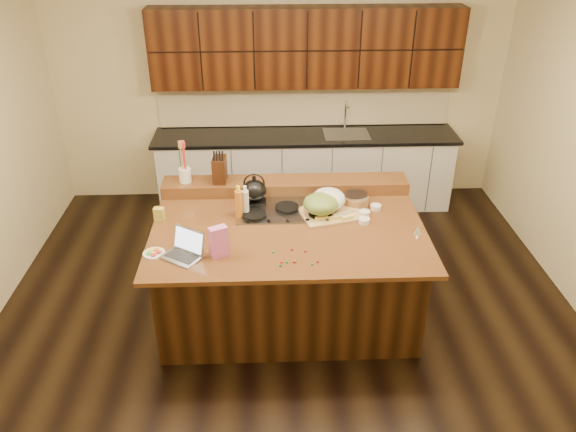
{
  "coord_description": "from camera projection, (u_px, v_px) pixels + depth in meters",
  "views": [
    {
      "loc": [
        -0.17,
        -4.26,
        3.43
      ],
      "look_at": [
        0.0,
        0.05,
        1.0
      ],
      "focal_mm": 35.0,
      "sensor_mm": 36.0,
      "label": 1
    }
  ],
  "objects": [
    {
      "name": "wooden_tray",
      "position": [
        329.0,
        202.0,
        5.14
      ],
      "size": [
        0.62,
        0.52,
        0.22
      ],
      "rotation": [
        0.0,
        0.0,
        0.27
      ],
      "color": "tan",
      "rests_on": "island"
    },
    {
      "name": "cooktop",
      "position": [
        287.0,
        209.0,
        5.2
      ],
      "size": [
        0.92,
        0.52,
        0.05
      ],
      "color": "gray",
      "rests_on": "island"
    },
    {
      "name": "island",
      "position": [
        288.0,
        269.0,
        5.17
      ],
      "size": [
        2.4,
        1.6,
        0.92
      ],
      "color": "black",
      "rests_on": "ground"
    },
    {
      "name": "kettle",
      "position": [
        254.0,
        190.0,
        5.24
      ],
      "size": [
        0.27,
        0.27,
        0.2
      ],
      "primitive_type": "ellipsoid",
      "rotation": [
        0.0,
        0.0,
        0.24
      ],
      "color": "black",
      "rests_on": "cooktop"
    },
    {
      "name": "gumdrop_3",
      "position": [
        280.0,
        265.0,
        4.41
      ],
      "size": [
        0.02,
        0.02,
        0.02
      ],
      "primitive_type": "ellipsoid",
      "color": "#198C26",
      "rests_on": "island"
    },
    {
      "name": "vinegar_bottle",
      "position": [
        245.0,
        203.0,
        5.06
      ],
      "size": [
        0.08,
        0.08,
        0.25
      ],
      "primitive_type": "cylinder",
      "rotation": [
        0.0,
        0.0,
        0.3
      ],
      "color": "silver",
      "rests_on": "island"
    },
    {
      "name": "gumdrop_8",
      "position": [
        318.0,
        262.0,
        4.45
      ],
      "size": [
        0.02,
        0.02,
        0.02
      ],
      "primitive_type": "ellipsoid",
      "color": "red",
      "rests_on": "island"
    },
    {
      "name": "utensil_crock",
      "position": [
        185.0,
        175.0,
        5.43
      ],
      "size": [
        0.14,
        0.14,
        0.14
      ],
      "primitive_type": "cylinder",
      "rotation": [
        0.0,
        0.0,
        -0.21
      ],
      "color": "white",
      "rests_on": "back_ledge"
    },
    {
      "name": "strainer_bowl",
      "position": [
        356.0,
        200.0,
        5.29
      ],
      "size": [
        0.27,
        0.27,
        0.09
      ],
      "primitive_type": "cylinder",
      "rotation": [
        0.0,
        0.0,
        -0.14
      ],
      "color": "#996B3F",
      "rests_on": "island"
    },
    {
      "name": "room",
      "position": [
        288.0,
        183.0,
        4.74
      ],
      "size": [
        5.52,
        5.02,
        2.72
      ],
      "color": "black",
      "rests_on": "ground"
    },
    {
      "name": "gumdrop_2",
      "position": [
        281.0,
        262.0,
        4.44
      ],
      "size": [
        0.02,
        0.02,
        0.02
      ],
      "primitive_type": "ellipsoid",
      "color": "red",
      "rests_on": "island"
    },
    {
      "name": "knife_block",
      "position": [
        220.0,
        170.0,
        5.41
      ],
      "size": [
        0.13,
        0.21,
        0.25
      ],
      "primitive_type": "cube",
      "rotation": [
        0.0,
        0.0,
        -0.06
      ],
      "color": "black",
      "rests_on": "back_ledge"
    },
    {
      "name": "gumdrop_7",
      "position": [
        295.0,
        261.0,
        4.45
      ],
      "size": [
        0.02,
        0.02,
        0.02
      ],
      "primitive_type": "ellipsoid",
      "color": "#198C26",
      "rests_on": "island"
    },
    {
      "name": "gumdrop_1",
      "position": [
        312.0,
        264.0,
        4.42
      ],
      "size": [
        0.02,
        0.02,
        0.02
      ],
      "primitive_type": "ellipsoid",
      "color": "#198C26",
      "rests_on": "island"
    },
    {
      "name": "kitchen_timer",
      "position": [
        418.0,
        229.0,
        4.84
      ],
      "size": [
        0.08,
        0.08,
        0.07
      ],
      "primitive_type": "cone",
      "rotation": [
        0.0,
        0.0,
        -0.03
      ],
      "color": "silver",
      "rests_on": "island"
    },
    {
      "name": "candy_plate",
      "position": [
        154.0,
        253.0,
        4.56
      ],
      "size": [
        0.24,
        0.24,
        0.01
      ],
      "primitive_type": "cylinder",
      "rotation": [
        0.0,
        0.0,
        -0.43
      ],
      "color": "white",
      "rests_on": "island"
    },
    {
      "name": "green_bowl",
      "position": [
        321.0,
        204.0,
        5.04
      ],
      "size": [
        0.4,
        0.4,
        0.18
      ],
      "primitive_type": "ellipsoid",
      "rotation": [
        0.0,
        0.0,
        -0.33
      ],
      "color": "olive",
      "rests_on": "cooktop"
    },
    {
      "name": "gumdrop_6",
      "position": [
        305.0,
        251.0,
        4.58
      ],
      "size": [
        0.02,
        0.02,
        0.02
      ],
      "primitive_type": "ellipsoid",
      "color": "red",
      "rests_on": "island"
    },
    {
      "name": "oil_bottle",
      "position": [
        239.0,
        205.0,
        5.02
      ],
      "size": [
        0.08,
        0.08,
        0.27
      ],
      "primitive_type": "cylinder",
      "rotation": [
        0.0,
        0.0,
        -0.24
      ],
      "color": "#C67323",
      "rests_on": "island"
    },
    {
      "name": "gumdrop_9",
      "position": [
        273.0,
        252.0,
        4.58
      ],
      "size": [
        0.02,
        0.02,
        0.02
      ],
      "primitive_type": "ellipsoid",
      "color": "#198C26",
      "rests_on": "island"
    },
    {
      "name": "ramekin_c",
      "position": [
        365.0,
        213.0,
        5.11
      ],
      "size": [
        0.12,
        0.12,
        0.04
      ],
      "primitive_type": "cylinder",
      "rotation": [
        0.0,
        0.0,
        0.29
      ],
      "color": "white",
      "rests_on": "island"
    },
    {
      "name": "package_box",
      "position": [
        159.0,
        214.0,
        5.02
      ],
      "size": [
        0.1,
        0.07,
        0.12
      ],
      "primitive_type": "cube",
      "rotation": [
        0.0,
        0.0,
        -0.13
      ],
      "color": "gold",
      "rests_on": "island"
    },
    {
      "name": "back_ledge",
      "position": [
        285.0,
        185.0,
        5.53
      ],
      "size": [
        2.4,
        0.3,
        0.12
      ],
      "primitive_type": "cube",
      "color": "black",
      "rests_on": "island"
    },
    {
      "name": "ramekin_b",
      "position": [
        376.0,
        207.0,
        5.21
      ],
      "size": [
        0.11,
        0.11,
        0.04
      ],
      "primitive_type": "cylinder",
      "rotation": [
        0.0,
        0.0,
        -0.12
      ],
      "color": "white",
      "rests_on": "island"
    },
    {
      "name": "ramekin_a",
      "position": [
        364.0,
        221.0,
        4.99
      ],
      "size": [
        0.11,
        0.11,
        0.04
      ],
      "primitive_type": "cylinder",
      "rotation": [
        0.0,
        0.0,
        0.09
      ],
      "color": "white",
      "rests_on": "island"
    },
    {
      "name": "gumdrop_4",
      "position": [
        292.0,
        249.0,
        4.61
      ],
      "size": [
        0.02,
        0.02,
        0.02
      ],
      "primitive_type": "ellipsoid",
      "color": "red",
      "rests_on": "island"
    },
    {
      "name": "back_counter",
      "position": [
        305.0,
        130.0,
        6.86
      ],
      "size": [
        3.7,
        0.66,
        2.4
      ],
      "color": "silver",
      "rests_on": "ground"
    },
    {
      "name": "pink_bag",
      "position": [
        219.0,
        242.0,
        4.47
      ],
      "size": [
        0.16,
        0.13,
        0.27
      ],
      "primitive_type": "cube",
      "rotation": [
        0.0,
        0.0,
        0.45
      ],
      "color": "pink",
      "rests_on": "island"
    },
    {
      "name": "gumdrop_5",
      "position": [
        287.0,
        262.0,
        4.45
      ],
      "size": [
        0.02,
        0.02,
        0.02
      ],
      "primitive_type": "ellipsoid",
      "color": "#198C26",
      "rests_on": "island"
    },
    {
      "name": "gumdrop_0",
      "position": [
        294.0,
        262.0,
        4.45
      ],
      "size": [
        0.02,
        0.02,
        0.02
      ],
      "primitive_type": "ellipsoid",
      "color": "red",
      "rests_on": "island"
    },
    {
      "name": "laptop",
      "position": [
        185.0,
        249.0,
        4.52
      ],
      "size": [
        0.39,
        0.37,
        0.21
      ],
      "rotation": [
        0.0,
        0.0,
        -0.59
      ],
      "color": "#B7B7BC",
      "rests_on": "island"
    }
  ]
}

